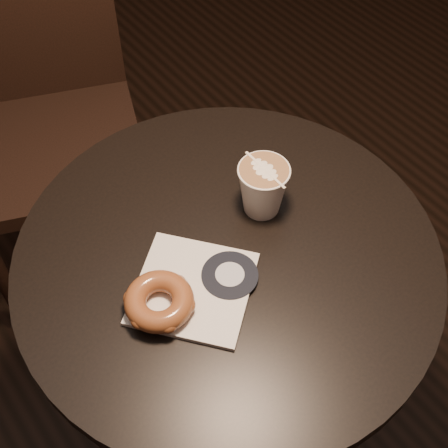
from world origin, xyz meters
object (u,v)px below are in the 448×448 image
Objects in this scene: cafe_table at (227,314)px; pastry_bag at (193,288)px; latte_cup at (263,189)px; doughnut at (159,301)px; chair at (35,82)px.

pastry_bag is (-0.08, -0.02, 0.20)m from cafe_table.
cafe_table is 7.78× the size of latte_cup.
doughnut is 0.26m from latte_cup.
cafe_table is 4.31× the size of pastry_bag.
latte_cup is at bearing -20.01° from pastry_bag.
doughnut is at bearing -77.75° from chair.
cafe_table is at bearing -66.92° from chair.
latte_cup is (0.12, -0.70, 0.18)m from chair.
latte_cup reaches higher than cafe_table.
latte_cup reaches higher than doughnut.
latte_cup reaches higher than pastry_bag.
chair is 0.79m from doughnut.
cafe_table is 0.74m from chair.
chair is 11.44× the size of latte_cup.
pastry_bag is at bearing -164.91° from cafe_table.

